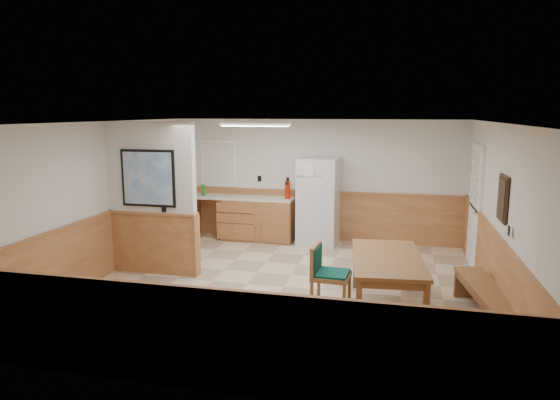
% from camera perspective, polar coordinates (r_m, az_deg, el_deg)
% --- Properties ---
extents(ground, '(6.00, 6.00, 0.00)m').
position_cam_1_polar(ground, '(7.77, 0.40, -9.89)').
color(ground, beige).
rests_on(ground, ground).
extents(ceiling, '(6.00, 6.00, 0.02)m').
position_cam_1_polar(ceiling, '(7.30, 0.42, 8.88)').
color(ceiling, white).
rests_on(ceiling, back_wall).
extents(back_wall, '(6.00, 0.02, 2.50)m').
position_cam_1_polar(back_wall, '(10.34, 4.08, 2.26)').
color(back_wall, silver).
rests_on(back_wall, ground).
extents(right_wall, '(0.02, 6.00, 2.50)m').
position_cam_1_polar(right_wall, '(7.39, 23.75, -1.73)').
color(right_wall, silver).
rests_on(right_wall, ground).
extents(left_wall, '(0.02, 6.00, 2.50)m').
position_cam_1_polar(left_wall, '(8.60, -19.49, 0.11)').
color(left_wall, silver).
rests_on(left_wall, ground).
extents(wainscot_back, '(6.00, 0.04, 1.00)m').
position_cam_1_polar(wainscot_back, '(10.45, 4.02, -1.83)').
color(wainscot_back, tan).
rests_on(wainscot_back, ground).
extents(wainscot_right, '(0.04, 6.00, 1.00)m').
position_cam_1_polar(wainscot_right, '(7.56, 23.20, -7.30)').
color(wainscot_right, tan).
rests_on(wainscot_right, ground).
extents(wainscot_left, '(0.04, 6.00, 1.00)m').
position_cam_1_polar(wainscot_left, '(8.74, -19.09, -4.75)').
color(wainscot_left, tan).
rests_on(wainscot_left, ground).
extents(partition_wall, '(1.50, 0.20, 2.50)m').
position_cam_1_polar(partition_wall, '(8.39, -14.44, 0.01)').
color(partition_wall, silver).
rests_on(partition_wall, ground).
extents(kitchen_counter, '(2.20, 0.61, 1.00)m').
position_cam_1_polar(kitchen_counter, '(10.43, -2.82, -2.06)').
color(kitchen_counter, '#A76B3B').
rests_on(kitchen_counter, ground).
extents(exterior_door, '(0.07, 1.02, 2.15)m').
position_cam_1_polar(exterior_door, '(9.26, 21.36, -0.58)').
color(exterior_door, white).
rests_on(exterior_door, ground).
extents(kitchen_window, '(0.80, 0.04, 1.00)m').
position_cam_1_polar(kitchen_window, '(10.81, -7.00, 4.16)').
color(kitchen_window, white).
rests_on(kitchen_window, back_wall).
extents(wall_painting, '(0.04, 0.50, 0.60)m').
position_cam_1_polar(wall_painting, '(7.04, 24.09, 0.18)').
color(wall_painting, '#302113').
rests_on(wall_painting, right_wall).
extents(fluorescent_fixture, '(1.20, 0.30, 0.09)m').
position_cam_1_polar(fluorescent_fixture, '(8.76, -2.85, 8.72)').
color(fluorescent_fixture, white).
rests_on(fluorescent_fixture, ceiling).
extents(refrigerator, '(0.81, 0.75, 1.75)m').
position_cam_1_polar(refrigerator, '(10.02, 4.41, -0.17)').
color(refrigerator, silver).
rests_on(refrigerator, ground).
extents(dining_table, '(1.07, 1.88, 0.75)m').
position_cam_1_polar(dining_table, '(6.85, 12.15, -7.10)').
color(dining_table, olive).
rests_on(dining_table, ground).
extents(dining_bench, '(0.63, 1.78, 0.45)m').
position_cam_1_polar(dining_bench, '(7.00, 22.51, -9.95)').
color(dining_bench, olive).
rests_on(dining_bench, ground).
extents(dining_chair, '(0.74, 0.54, 0.85)m').
position_cam_1_polar(dining_chair, '(6.97, 5.11, -8.01)').
color(dining_chair, olive).
rests_on(dining_chair, ground).
extents(fire_extinguisher, '(0.12, 0.12, 0.44)m').
position_cam_1_polar(fire_extinguisher, '(10.14, 0.88, 1.24)').
color(fire_extinguisher, '#B41F09').
rests_on(fire_extinguisher, kitchen_counter).
extents(soap_bottle, '(0.09, 0.09, 0.24)m').
position_cam_1_polar(soap_bottle, '(10.66, -8.74, 1.14)').
color(soap_bottle, '#177F23').
rests_on(soap_bottle, kitchen_counter).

